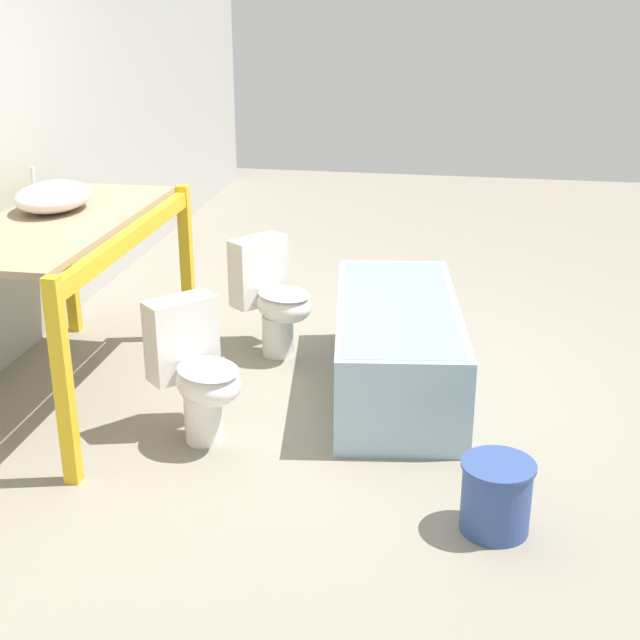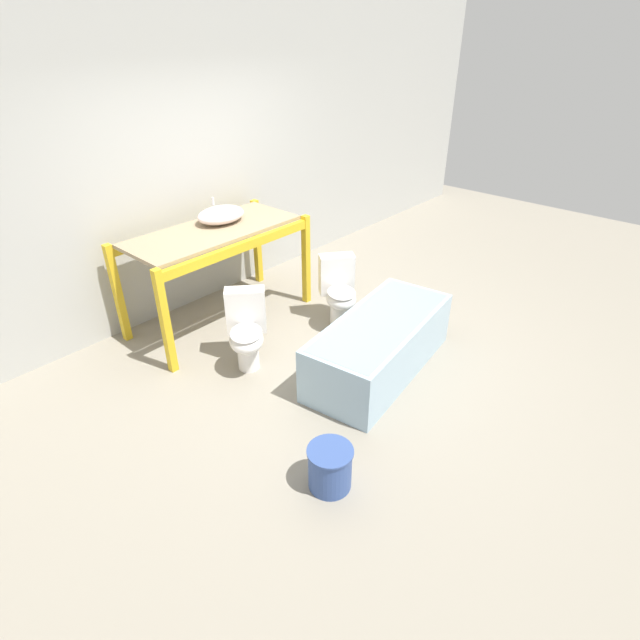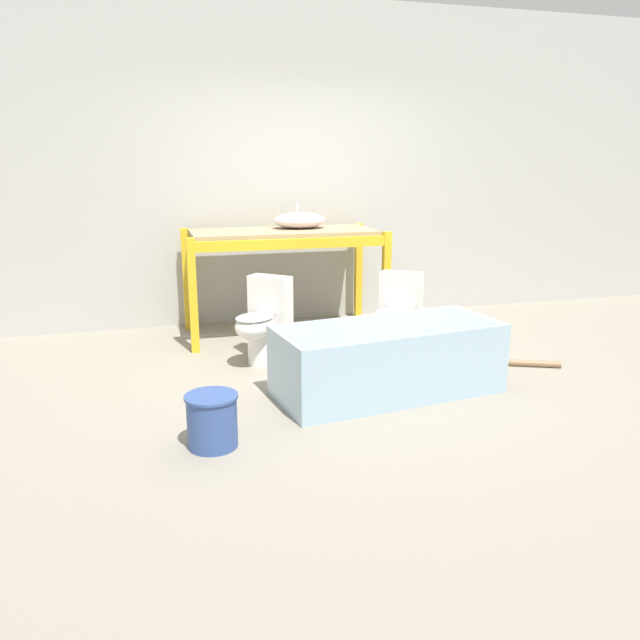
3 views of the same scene
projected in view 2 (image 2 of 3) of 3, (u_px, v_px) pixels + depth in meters
The scene contains 9 objects.
ground_plane at pixel (331, 354), 4.81m from camera, with size 12.00×12.00×0.00m, color gray.
warehouse_wall_rear at pixel (190, 154), 5.09m from camera, with size 10.80×0.08×3.20m.
shelving_rack at pixel (215, 243), 4.96m from camera, with size 1.86×0.87×1.01m.
sink_basin at pixel (221, 215), 5.02m from camera, with size 0.51×0.39×0.23m.
bathtub_main at pixel (380, 341), 4.46m from camera, with size 1.69×0.89×0.51m.
toilet_near at pixel (247, 330), 4.47m from camera, with size 0.59×0.60×0.72m.
toilet_far at pixel (339, 291), 5.13m from camera, with size 0.58×0.61×0.72m.
bucket_white at pixel (330, 467), 3.36m from camera, with size 0.32×0.32×0.32m.
loose_pipe at pixel (431, 305), 5.60m from camera, with size 0.50×0.26×0.06m.
Camera 2 is at (-3.03, -2.57, 2.73)m, focal length 28.00 mm.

